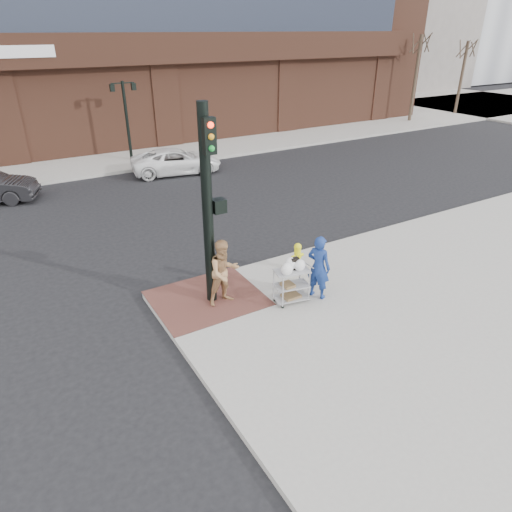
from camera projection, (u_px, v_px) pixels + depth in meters
ground at (243, 313)px, 11.70m from camera, size 220.00×220.00×0.00m
sidewalk_far at (192, 106)px, 41.97m from camera, size 65.00×36.00×0.15m
brick_curb_ramp at (207, 298)px, 12.05m from camera, size 2.80×2.40×0.01m
filler_block at (377, 5)px, 55.15m from camera, size 14.00×20.00×18.00m
bare_tree_a at (422, 32)px, 32.54m from camera, size 1.80×1.80×7.20m
bare_tree_b at (469, 39)px, 35.88m from camera, size 1.80×1.80×6.70m
lamp_post at (126, 112)px, 23.74m from camera, size 1.32×0.22×4.00m
traffic_signal_pole at (209, 203)px, 10.81m from camera, size 0.61×0.51×5.00m
woman_blue at (319, 267)px, 11.77m from camera, size 0.65×0.75×1.74m
pedestrian_tan at (224, 272)px, 11.51m from camera, size 0.88×0.70×1.75m
minivan_white at (176, 161)px, 22.69m from camera, size 4.70×2.81×1.22m
utility_cart at (292, 282)px, 11.69m from camera, size 0.96×0.66×1.22m
fire_hydrant at (297, 256)px, 13.30m from camera, size 0.40×0.28×0.85m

